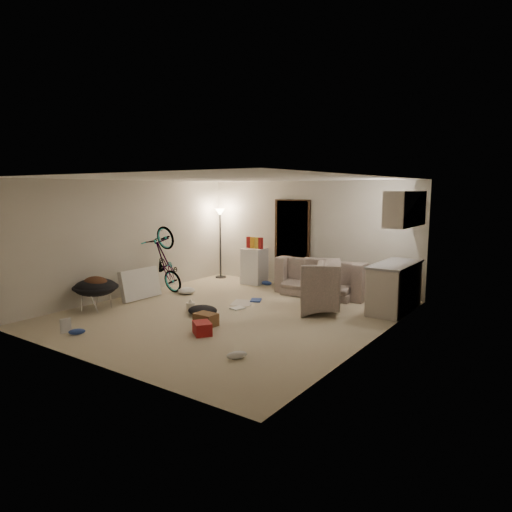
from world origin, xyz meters
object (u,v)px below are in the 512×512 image
Objects in this scene: tv_box at (140,284)px; drink_case_b at (202,328)px; floor_lamp at (220,228)px; armchair at (340,294)px; saucer_chair at (96,291)px; bicycle at (166,275)px; kitchen_counter at (395,288)px; mini_fridge at (254,266)px; drink_case_a at (206,319)px; juicer at (191,306)px; sofa at (324,281)px.

tv_box is 2.91m from drink_case_b.
floor_lamp is 1.65× the size of armchair.
saucer_chair is at bearing -143.37° from drink_case_b.
floor_lamp is at bearing 92.11° from tv_box.
bicycle is at bearing -87.23° from floor_lamp.
kitchen_counter is 1.71× the size of mini_fridge.
bicycle reaches higher than drink_case_a.
mini_fridge is (1.16, -0.10, -0.87)m from floor_lamp.
armchair reaches higher than juicer.
armchair is 0.71× the size of bicycle.
saucer_chair reaches higher than drink_case_a.
drink_case_a is at bearing -53.99° from floor_lamp.
kitchen_counter reaches higher than mini_fridge.
drink_case_b is (1.64, -3.77, -0.34)m from mini_fridge.
juicer is (-1.44, -2.74, -0.20)m from sofa.
armchair is 3.99m from bicycle.
bicycle is at bearing 150.73° from drink_case_a.
saucer_chair is (0.10, -3.90, -0.94)m from floor_lamp.
bicycle is 4.40× the size of drink_case_b.
sofa is at bearing 80.90° from drink_case_a.
saucer_chair is 2.46× the size of drink_case_b.
mini_fridge is (-2.87, 1.26, 0.08)m from armchair.
kitchen_counter is 1.54× the size of tv_box.
drink_case_a is 1.07× the size of drink_case_b.
saucer_chair is at bearing 48.79° from sofa.
sofa is at bearing 13.15° from armchair.
bicycle is at bearing 29.72° from sofa.
mini_fridge is at bearing 100.24° from juicer.
tv_box is at bearing 38.80° from sofa.
drink_case_a is (-2.30, -2.83, -0.33)m from kitchen_counter.
kitchen_counter reaches higher than tv_box.
sofa is at bearing 62.34° from juicer.
saucer_chair is at bearing -169.20° from drink_case_a.
drink_case_a is (2.43, 0.42, -0.26)m from saucer_chair.
saucer_chair is (-1.06, -3.80, -0.07)m from mini_fridge.
armchair reaches higher than tv_box.
mini_fridge is 3.58× the size of juicer.
kitchen_counter is 1.74× the size of saucer_chair.
saucer_chair is (0.00, -1.83, -0.04)m from bicycle.
drink_case_a is at bearing -15.39° from tv_box.
sofa is 3.98m from tv_box.
kitchen_counter is 5.74m from saucer_chair.
kitchen_counter is at bearing 34.50° from saucer_chair.
saucer_chair reaches higher than juicer.
floor_lamp is 4.01m from saucer_chair.
tv_box is at bearing -115.08° from mini_fridge.
juicer is at bearing -4.78° from tv_box.
juicer is (1.57, -0.87, -0.30)m from bicycle.
armchair is 3.13m from mini_fridge.
bicycle is 1.83m from saucer_chair.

